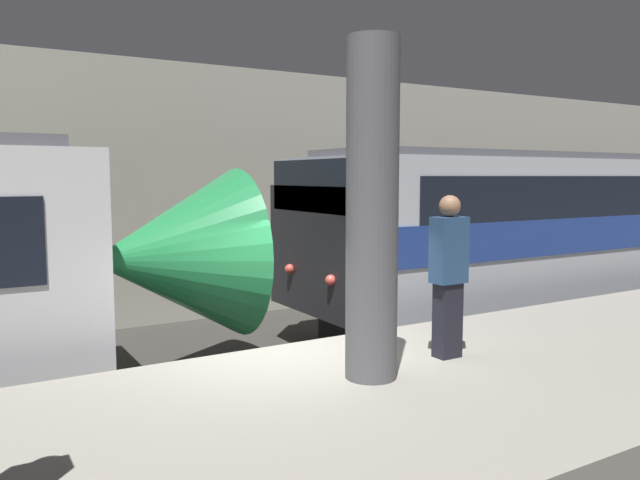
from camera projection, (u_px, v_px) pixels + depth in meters
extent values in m
plane|color=#33302D|center=(279.00, 432.00, 7.60)|extent=(120.00, 120.00, 0.00)
cube|color=gray|center=(373.00, 449.00, 5.87)|extent=(40.00, 3.90, 1.08)
cube|color=#B2AD9E|center=(137.00, 194.00, 12.72)|extent=(50.00, 0.15, 5.46)
cylinder|color=#56565B|center=(372.00, 211.00, 6.12)|extent=(0.52, 0.52, 3.35)
cone|color=#238447|center=(167.00, 256.00, 9.10)|extent=(2.20, 2.58, 2.58)
sphere|color=#F2EFCC|center=(228.00, 278.00, 9.63)|extent=(0.20, 0.20, 0.20)
cube|color=black|center=(613.00, 293.00, 14.69)|extent=(14.66, 2.49, 0.71)
cube|color=#B7BCC6|center=(616.00, 221.00, 14.51)|extent=(15.94, 3.04, 2.72)
cube|color=black|center=(317.00, 251.00, 10.41)|extent=(0.25, 2.98, 2.17)
cube|color=black|center=(317.00, 186.00, 10.30)|extent=(0.25, 2.68, 0.87)
sphere|color=#EA4C42|center=(331.00, 280.00, 9.79)|extent=(0.18, 0.18, 0.18)
sphere|color=#EA4C42|center=(290.00, 269.00, 10.95)|extent=(0.18, 0.18, 0.18)
cube|color=#4C4C51|center=(619.00, 159.00, 14.36)|extent=(15.30, 2.19, 0.14)
cube|color=black|center=(447.00, 320.00, 6.95)|extent=(0.28, 0.20, 0.84)
cube|color=navy|center=(449.00, 250.00, 6.87)|extent=(0.38, 0.24, 0.73)
sphere|color=#9E7051|center=(450.00, 206.00, 6.82)|extent=(0.24, 0.24, 0.24)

